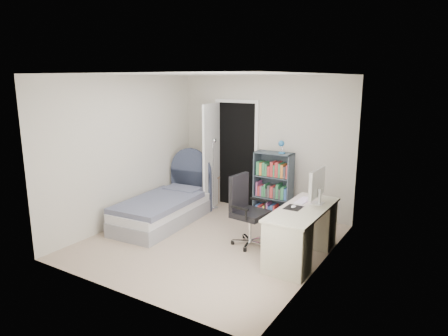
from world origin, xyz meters
The scene contains 8 objects.
room_shell centered at (0.00, 0.00, 1.25)m, with size 3.50×3.70×2.60m.
door centered at (-0.76, 1.52, 1.03)m, with size 0.92×0.82×2.06m.
bed centered at (-1.12, 0.29, 0.27)m, with size 1.03×1.97×1.17m.
nightstand centered at (-1.13, 1.51, 0.42)m, with size 0.44×0.44×0.63m.
floor_lamp centered at (-0.81, 1.36, 0.56)m, with size 0.19×0.19×1.36m.
bookcase centered at (0.39, 1.46, 0.56)m, with size 0.67×0.29×1.42m.
desk centered at (1.40, 0.20, 0.40)m, with size 0.59×1.49×1.22m.
office_chair centered at (0.50, 0.22, 0.58)m, with size 0.56×0.57×1.06m.
Camera 1 is at (3.19, -4.76, 2.44)m, focal length 32.00 mm.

